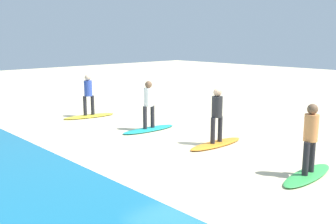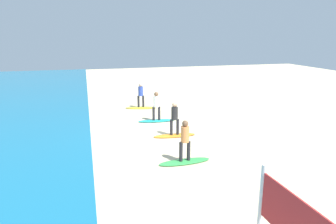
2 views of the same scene
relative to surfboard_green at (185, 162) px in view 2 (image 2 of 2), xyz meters
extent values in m
plane|color=beige|center=(3.86, 0.50, -0.04)|extent=(60.00, 60.00, 0.00)
ellipsoid|color=green|center=(0.00, 0.00, 0.00)|extent=(0.64, 2.12, 0.09)
cylinder|color=#232328|center=(-0.01, 0.16, 0.43)|extent=(0.14, 0.14, 0.78)
cylinder|color=#232328|center=(0.01, -0.16, 0.43)|extent=(0.14, 0.14, 0.78)
cylinder|color=#E58C4C|center=(0.00, 0.00, 1.14)|extent=(0.32, 0.32, 0.62)
sphere|color=brown|center=(0.00, 0.00, 1.56)|extent=(0.24, 0.24, 0.24)
ellipsoid|color=orange|center=(3.15, -0.51, 0.00)|extent=(0.66, 2.12, 0.09)
cylinder|color=#232328|center=(3.16, -0.35, 0.43)|extent=(0.14, 0.14, 0.78)
cylinder|color=#232328|center=(3.14, -0.67, 0.43)|extent=(0.14, 0.14, 0.78)
cylinder|color=#262628|center=(3.15, -0.51, 1.14)|extent=(0.32, 0.32, 0.62)
sphere|color=tan|center=(3.15, -0.51, 1.56)|extent=(0.24, 0.24, 0.24)
ellipsoid|color=teal|center=(5.93, -0.24, 0.00)|extent=(0.74, 2.14, 0.09)
cylinder|color=#232328|center=(5.95, -0.08, 0.43)|extent=(0.14, 0.14, 0.78)
cylinder|color=#232328|center=(5.92, -0.39, 0.43)|extent=(0.14, 0.14, 0.78)
cylinder|color=white|center=(5.93, -0.24, 1.14)|extent=(0.32, 0.32, 0.62)
sphere|color=brown|center=(5.93, -0.24, 1.56)|extent=(0.24, 0.24, 0.24)
ellipsoid|color=yellow|center=(9.31, 0.06, 0.00)|extent=(0.99, 2.17, 0.09)
cylinder|color=#232328|center=(9.34, 0.22, 0.43)|extent=(0.14, 0.14, 0.78)
cylinder|color=#232328|center=(9.27, -0.10, 0.43)|extent=(0.14, 0.14, 0.78)
cylinder|color=#334CAD|center=(9.31, 0.06, 1.14)|extent=(0.32, 0.32, 0.62)
sphere|color=beige|center=(9.31, 0.06, 1.56)|extent=(0.24, 0.24, 0.24)
cylinder|color=silver|center=(-5.83, 0.34, 1.21)|extent=(0.10, 0.10, 2.50)
camera|label=1|loc=(-3.82, 8.13, 3.16)|focal=40.52mm
camera|label=2|loc=(-10.55, 3.53, 4.90)|focal=32.54mm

